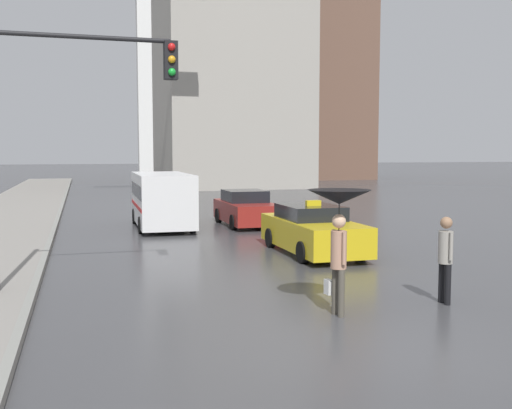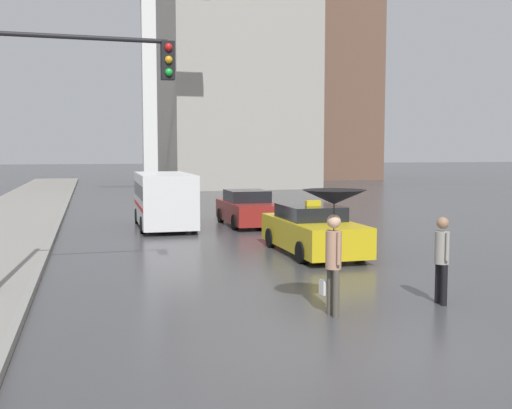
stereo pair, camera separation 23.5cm
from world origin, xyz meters
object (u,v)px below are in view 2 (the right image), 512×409
object	(u,v)px
pedestrian_man	(442,253)
monument_cross	(148,33)
taxi	(312,231)
pedestrian_with_umbrella	(334,212)
sedan_red	(248,209)
ambulance_van	(164,197)
traffic_light	(66,106)

from	to	relation	value
pedestrian_man	monument_cross	xyz separation A→B (m)	(-2.70, 29.85, 9.68)
taxi	pedestrian_with_umbrella	xyz separation A→B (m)	(-2.08, -6.46, 1.24)
sedan_red	monument_cross	distance (m)	19.43
taxi	sedan_red	xyz separation A→B (m)	(-0.09, 7.11, -0.00)
taxi	monument_cross	bearing A→B (deg)	-84.19
ambulance_van	traffic_light	distance (m)	11.50
taxi	traffic_light	bearing A→B (deg)	26.79
traffic_light	monument_cross	bearing A→B (deg)	80.91
ambulance_van	pedestrian_with_umbrella	distance (m)	13.85
taxi	monument_cross	size ratio (longest dim) A/B	0.24
taxi	pedestrian_with_umbrella	bearing A→B (deg)	72.20
ambulance_van	traffic_light	world-z (taller)	traffic_light
sedan_red	pedestrian_man	xyz separation A→B (m)	(0.39, -13.36, 0.34)
pedestrian_with_umbrella	monument_cross	xyz separation A→B (m)	(-0.32, 30.05, 8.78)
pedestrian_with_umbrella	pedestrian_man	bearing A→B (deg)	-91.97
pedestrian_man	monument_cross	world-z (taller)	monument_cross
pedestrian_with_umbrella	traffic_light	xyz separation A→B (m)	(-4.64, 3.07, 2.02)
taxi	pedestrian_with_umbrella	size ratio (longest dim) A/B	1.99
sedan_red	ambulance_van	size ratio (longest dim) A/B	0.79
taxi	sedan_red	bearing A→B (deg)	-89.27
pedestrian_man	pedestrian_with_umbrella	bearing A→B (deg)	-84.13
taxi	ambulance_van	bearing A→B (deg)	-64.59
taxi	pedestrian_with_umbrella	distance (m)	6.90
monument_cross	pedestrian_with_umbrella	bearing A→B (deg)	-89.38
taxi	sedan_red	size ratio (longest dim) A/B	1.09
pedestrian_with_umbrella	monument_cross	distance (m)	31.31
ambulance_van	pedestrian_with_umbrella	size ratio (longest dim) A/B	2.32
pedestrian_man	monument_cross	distance (m)	31.49
sedan_red	pedestrian_with_umbrella	bearing A→B (deg)	81.68
taxi	pedestrian_man	world-z (taller)	pedestrian_man
sedan_red	ambulance_van	xyz separation A→B (m)	(-3.38, 0.20, 0.53)
sedan_red	monument_cross	world-z (taller)	monument_cross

